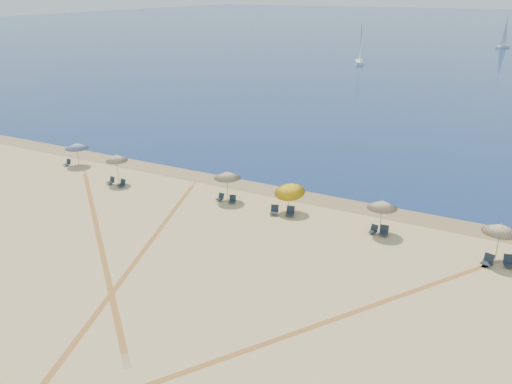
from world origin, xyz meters
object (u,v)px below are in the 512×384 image
chair_9 (488,261)px  chair_7 (374,230)px  umbrella_1 (117,158)px  sailboat_3 (360,52)px  chair_2 (122,184)px  chair_8 (384,231)px  umbrella_3 (290,189)px  sailboat_0 (504,38)px  chair_6 (290,212)px  umbrella_4 (382,204)px  chair_5 (274,210)px  umbrella_2 (227,175)px  umbrella_5 (501,228)px  chair_1 (111,181)px  chair_3 (220,197)px  umbrella_0 (77,146)px  chair_0 (68,163)px  chair_4 (232,200)px  chair_10 (509,262)px

chair_9 → chair_7: bearing=-172.5°
umbrella_1 → sailboat_3: size_ratio=0.31×
umbrella_1 → chair_2: (0.99, -0.73, -1.97)m
chair_8 → umbrella_3: bearing=166.0°
sailboat_3 → sailboat_0: bearing=42.2°
chair_6 → chair_9: (13.82, -1.10, -0.01)m
umbrella_4 → chair_5: (-7.86, -0.69, -1.79)m
umbrella_2 → chair_2: 9.77m
umbrella_1 → chair_9: 30.09m
umbrella_5 → chair_1: size_ratio=3.73×
chair_7 → chair_9: chair_9 is taller
chair_3 → sailboat_3: (-14.40, 82.01, 2.30)m
chair_3 → chair_8: (13.26, -0.11, 0.05)m
umbrella_4 → sailboat_3: sailboat_3 is taller
chair_1 → chair_6: bearing=12.6°
umbrella_0 → umbrella_5: (37.10, -1.61, 0.29)m
umbrella_3 → umbrella_4: bearing=-2.6°
umbrella_4 → chair_9: (7.14, -1.51, -1.79)m
umbrella_2 → chair_0: umbrella_2 is taller
umbrella_0 → chair_8: bearing=-2.7°
chair_6 → umbrella_4: bearing=-10.5°
umbrella_2 → chair_7: 12.29m
chair_2 → sailboat_3: 83.57m
chair_9 → umbrella_5: bearing=84.0°
umbrella_5 → chair_7: size_ratio=4.02×
chair_5 → sailboat_0: size_ratio=0.10×
chair_3 → chair_6: bearing=3.5°
umbrella_2 → chair_0: (-17.90, 0.19, -1.84)m
umbrella_2 → chair_2: bearing=-169.1°
umbrella_3 → chair_3: 5.99m
chair_1 → chair_4: (11.46, 1.23, 0.00)m
umbrella_2 → chair_4: size_ratio=3.24×
umbrella_2 → chair_1: bearing=-171.1°
chair_0 → chair_2: chair_2 is taller
umbrella_0 → chair_2: umbrella_0 is taller
chair_0 → sailboat_3: size_ratio=0.07×
umbrella_4 → chair_2: 22.04m
umbrella_5 → chair_0: size_ratio=4.11×
umbrella_5 → chair_2: umbrella_5 is taller
sailboat_0 → umbrella_1: bearing=-78.1°
chair_7 → sailboat_0: size_ratio=0.08×
umbrella_2 → chair_1: 11.04m
umbrella_3 → chair_3: size_ratio=3.93×
chair_0 → chair_10: (38.67, -1.47, 0.06)m
umbrella_2 → chair_8: size_ratio=3.25×
umbrella_0 → chair_10: size_ratio=2.65×
chair_6 → sailboat_3: size_ratio=0.10×
chair_4 → chair_5: 3.93m
chair_5 → chair_10: 16.16m
chair_8 → chair_0: bearing=170.0°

